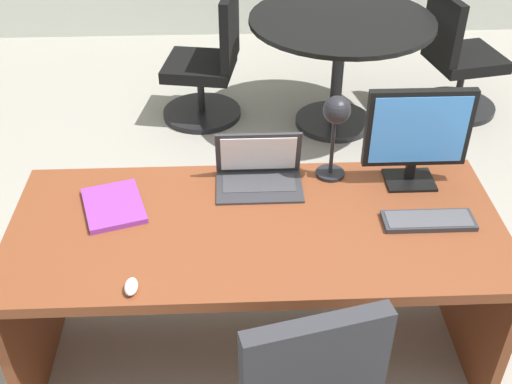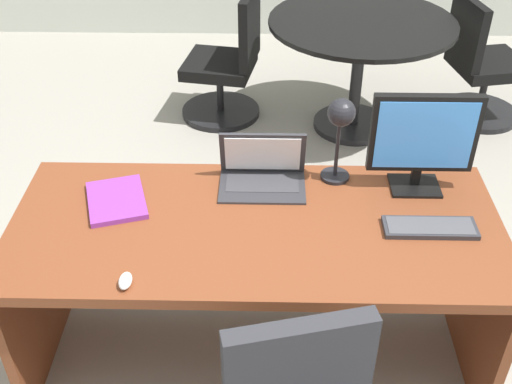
# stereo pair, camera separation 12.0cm
# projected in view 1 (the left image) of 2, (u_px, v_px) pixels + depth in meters

# --- Properties ---
(ground) EXTENTS (12.00, 12.00, 0.00)m
(ground) POSITION_uv_depth(u_px,v_px,m) (246.00, 166.00, 4.03)
(ground) COLOR gray
(desk) EXTENTS (1.88, 0.81, 0.75)m
(desk) POSITION_uv_depth(u_px,v_px,m) (256.00, 253.00, 2.53)
(desk) COLOR brown
(desk) RESTS_ON ground
(monitor) EXTENTS (0.42, 0.16, 0.42)m
(monitor) POSITION_uv_depth(u_px,v_px,m) (418.00, 132.00, 2.46)
(monitor) COLOR black
(monitor) RESTS_ON desk
(laptop) EXTENTS (0.35, 0.23, 0.22)m
(laptop) POSITION_uv_depth(u_px,v_px,m) (259.00, 167.00, 2.57)
(laptop) COLOR #2D2D33
(laptop) RESTS_ON desk
(keyboard) EXTENTS (0.35, 0.12, 0.02)m
(keyboard) POSITION_uv_depth(u_px,v_px,m) (428.00, 221.00, 2.38)
(keyboard) COLOR #2D2D33
(keyboard) RESTS_ON desk
(mouse) EXTENTS (0.04, 0.08, 0.04)m
(mouse) POSITION_uv_depth(u_px,v_px,m) (131.00, 287.00, 2.09)
(mouse) COLOR silver
(mouse) RESTS_ON desk
(desk_lamp) EXTENTS (0.12, 0.14, 0.38)m
(desk_lamp) POSITION_uv_depth(u_px,v_px,m) (336.00, 120.00, 2.46)
(desk_lamp) COLOR black
(desk_lamp) RESTS_ON desk
(book) EXTENTS (0.29, 0.33, 0.02)m
(book) POSITION_uv_depth(u_px,v_px,m) (114.00, 206.00, 2.45)
(book) COLOR purple
(book) RESTS_ON desk
(meeting_table) EXTENTS (1.20, 1.20, 0.78)m
(meeting_table) POSITION_uv_depth(u_px,v_px,m) (340.00, 46.00, 4.12)
(meeting_table) COLOR black
(meeting_table) RESTS_ON ground
(meeting_chair_near) EXTENTS (0.56, 0.56, 0.90)m
(meeting_chair_near) POSITION_uv_depth(u_px,v_px,m) (209.00, 71.00, 4.35)
(meeting_chair_near) COLOR black
(meeting_chair_near) RESTS_ON ground
(meeting_chair_far) EXTENTS (0.57, 0.56, 0.86)m
(meeting_chair_far) POSITION_uv_depth(u_px,v_px,m) (457.00, 66.00, 4.43)
(meeting_chair_far) COLOR black
(meeting_chair_far) RESTS_ON ground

